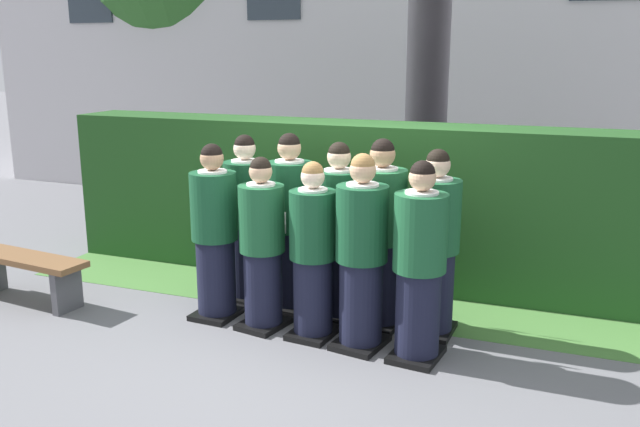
{
  "coord_description": "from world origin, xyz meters",
  "views": [
    {
      "loc": [
        2.1,
        -5.2,
        2.47
      ],
      "look_at": [
        0.0,
        0.27,
        1.05
      ],
      "focal_mm": 38.15,
      "sensor_mm": 36.0,
      "label": 1
    }
  ],
  "objects_px": {
    "student_front_row_0": "(215,236)",
    "student_front_row_1": "(262,248)",
    "student_rear_row_2": "(339,236)",
    "wooden_bench": "(26,268)",
    "student_rear_row_1": "(290,227)",
    "student_front_row_2": "(313,255)",
    "student_rear_row_4": "(434,248)",
    "student_front_row_3": "(361,257)",
    "student_rear_row_3": "(381,239)",
    "student_front_row_4": "(419,267)",
    "student_rear_row_0": "(247,222)"
  },
  "relations": [
    {
      "from": "student_rear_row_2",
      "to": "student_front_row_2",
      "type": "bearing_deg",
      "value": -96.4
    },
    {
      "from": "student_front_row_2",
      "to": "student_rear_row_1",
      "type": "distance_m",
      "value": 0.72
    },
    {
      "from": "student_rear_row_4",
      "to": "wooden_bench",
      "type": "relative_size",
      "value": 1.16
    },
    {
      "from": "student_rear_row_1",
      "to": "student_rear_row_4",
      "type": "distance_m",
      "value": 1.42
    },
    {
      "from": "wooden_bench",
      "to": "student_rear_row_1",
      "type": "bearing_deg",
      "value": 17.69
    },
    {
      "from": "student_rear_row_2",
      "to": "wooden_bench",
      "type": "xyz_separation_m",
      "value": [
        -3.03,
        -0.75,
        -0.44
      ]
    },
    {
      "from": "student_rear_row_1",
      "to": "wooden_bench",
      "type": "height_order",
      "value": "student_rear_row_1"
    },
    {
      "from": "student_rear_row_4",
      "to": "student_rear_row_1",
      "type": "bearing_deg",
      "value": 175.11
    },
    {
      "from": "student_front_row_0",
      "to": "student_front_row_1",
      "type": "bearing_deg",
      "value": -8.17
    },
    {
      "from": "student_rear_row_0",
      "to": "student_rear_row_1",
      "type": "xyz_separation_m",
      "value": [
        0.51,
        -0.08,
        0.02
      ]
    },
    {
      "from": "student_front_row_4",
      "to": "student_front_row_1",
      "type": "bearing_deg",
      "value": 174.67
    },
    {
      "from": "student_rear_row_1",
      "to": "student_front_row_4",
      "type": "bearing_deg",
      "value": -25.32
    },
    {
      "from": "student_front_row_2",
      "to": "student_front_row_4",
      "type": "bearing_deg",
      "value": -6.69
    },
    {
      "from": "student_rear_row_1",
      "to": "student_rear_row_4",
      "type": "xyz_separation_m",
      "value": [
        1.42,
        -0.12,
        -0.03
      ]
    },
    {
      "from": "wooden_bench",
      "to": "student_rear_row_3",
      "type": "bearing_deg",
      "value": 11.44
    },
    {
      "from": "student_rear_row_2",
      "to": "wooden_bench",
      "type": "height_order",
      "value": "student_rear_row_2"
    },
    {
      "from": "student_front_row_1",
      "to": "student_rear_row_0",
      "type": "relative_size",
      "value": 0.94
    },
    {
      "from": "student_front_row_3",
      "to": "student_rear_row_1",
      "type": "xyz_separation_m",
      "value": [
        -0.91,
        0.61,
        0.03
      ]
    },
    {
      "from": "student_rear_row_2",
      "to": "student_rear_row_3",
      "type": "xyz_separation_m",
      "value": [
        0.42,
        -0.05,
        0.03
      ]
    },
    {
      "from": "student_front_row_0",
      "to": "student_rear_row_1",
      "type": "bearing_deg",
      "value": 39.12
    },
    {
      "from": "student_front_row_0",
      "to": "student_front_row_3",
      "type": "height_order",
      "value": "student_front_row_3"
    },
    {
      "from": "student_front_row_1",
      "to": "student_rear_row_1",
      "type": "relative_size",
      "value": 0.91
    },
    {
      "from": "student_rear_row_2",
      "to": "student_rear_row_4",
      "type": "bearing_deg",
      "value": -4.13
    },
    {
      "from": "student_front_row_4",
      "to": "student_rear_row_1",
      "type": "relative_size",
      "value": 0.96
    },
    {
      "from": "student_front_row_4",
      "to": "student_rear_row_0",
      "type": "bearing_deg",
      "value": 158.68
    },
    {
      "from": "student_front_row_3",
      "to": "student_front_row_0",
      "type": "bearing_deg",
      "value": 174.11
    },
    {
      "from": "student_rear_row_0",
      "to": "student_rear_row_1",
      "type": "bearing_deg",
      "value": -9.13
    },
    {
      "from": "student_front_row_0",
      "to": "student_front_row_1",
      "type": "xyz_separation_m",
      "value": [
        0.52,
        -0.07,
        -0.04
      ]
    },
    {
      "from": "student_rear_row_1",
      "to": "wooden_bench",
      "type": "distance_m",
      "value": 2.69
    },
    {
      "from": "student_front_row_4",
      "to": "student_rear_row_2",
      "type": "distance_m",
      "value": 1.09
    },
    {
      "from": "student_front_row_1",
      "to": "student_front_row_2",
      "type": "bearing_deg",
      "value": -2.72
    },
    {
      "from": "student_rear_row_1",
      "to": "student_rear_row_2",
      "type": "relative_size",
      "value": 1.03
    },
    {
      "from": "student_front_row_2",
      "to": "student_rear_row_2",
      "type": "bearing_deg",
      "value": 83.6
    },
    {
      "from": "student_front_row_2",
      "to": "student_rear_row_1",
      "type": "relative_size",
      "value": 0.91
    },
    {
      "from": "student_rear_row_4",
      "to": "student_front_row_4",
      "type": "bearing_deg",
      "value": -90.84
    },
    {
      "from": "student_rear_row_2",
      "to": "student_rear_row_4",
      "type": "distance_m",
      "value": 0.91
    },
    {
      "from": "student_front_row_2",
      "to": "student_rear_row_2",
      "type": "height_order",
      "value": "student_rear_row_2"
    },
    {
      "from": "student_front_row_4",
      "to": "student_front_row_3",
      "type": "bearing_deg",
      "value": 173.34
    },
    {
      "from": "student_front_row_3",
      "to": "student_front_row_1",
      "type": "bearing_deg",
      "value": 175.37
    },
    {
      "from": "student_front_row_4",
      "to": "wooden_bench",
      "type": "bearing_deg",
      "value": -178.0
    },
    {
      "from": "student_rear_row_0",
      "to": "wooden_bench",
      "type": "relative_size",
      "value": 1.17
    },
    {
      "from": "student_rear_row_1",
      "to": "student_front_row_3",
      "type": "bearing_deg",
      "value": -33.81
    },
    {
      "from": "student_front_row_0",
      "to": "student_rear_row_4",
      "type": "distance_m",
      "value": 2.01
    },
    {
      "from": "student_front_row_3",
      "to": "student_rear_row_2",
      "type": "bearing_deg",
      "value": 125.73
    },
    {
      "from": "student_front_row_1",
      "to": "student_front_row_4",
      "type": "height_order",
      "value": "student_front_row_4"
    },
    {
      "from": "wooden_bench",
      "to": "student_rear_row_0",
      "type": "bearing_deg",
      "value": 23.75
    },
    {
      "from": "student_rear_row_1",
      "to": "wooden_bench",
      "type": "relative_size",
      "value": 1.2
    },
    {
      "from": "student_rear_row_2",
      "to": "student_rear_row_3",
      "type": "relative_size",
      "value": 0.97
    },
    {
      "from": "student_rear_row_2",
      "to": "student_rear_row_4",
      "type": "relative_size",
      "value": 1.0
    },
    {
      "from": "student_front_row_2",
      "to": "student_rear_row_3",
      "type": "height_order",
      "value": "student_rear_row_3"
    }
  ]
}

